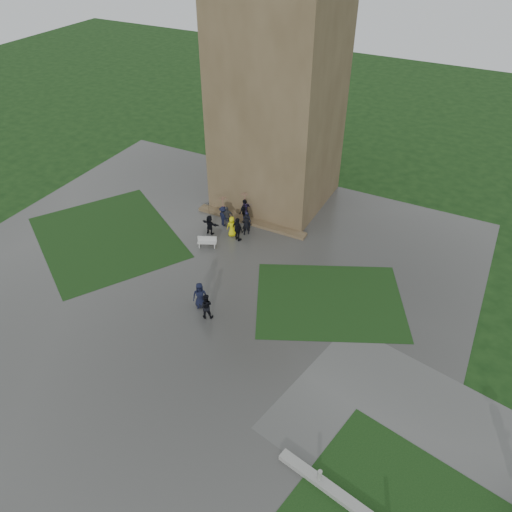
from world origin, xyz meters
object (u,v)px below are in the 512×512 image
at_px(pedestrian_mid, 200,295).
at_px(pedestrian_near, 206,306).
at_px(tower, 279,88).
at_px(bench, 207,242).

height_order(pedestrian_mid, pedestrian_near, pedestrian_mid).
relative_size(tower, pedestrian_near, 10.55).
distance_m(bench, pedestrian_near, 7.23).
bearing_deg(tower, pedestrian_mid, -83.34).
bearing_deg(bench, tower, 56.33).
xyz_separation_m(pedestrian_mid, pedestrian_near, (0.80, -0.62, -0.03)).
distance_m(tower, pedestrian_mid, 16.37).
relative_size(pedestrian_mid, pedestrian_near, 1.04).
height_order(tower, pedestrian_mid, tower).
distance_m(tower, bench, 12.22).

